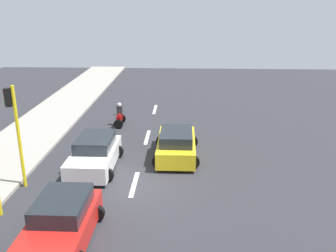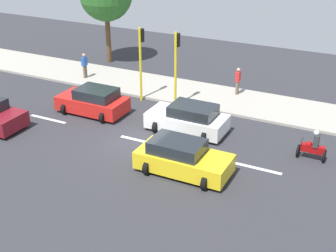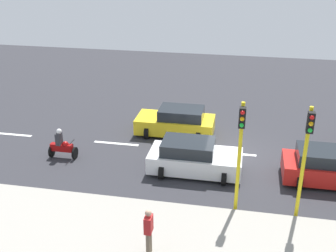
{
  "view_description": "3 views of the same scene",
  "coord_description": "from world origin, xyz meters",
  "views": [
    {
      "loc": [
        -2.13,
        14.77,
        7.71
      ],
      "look_at": [
        -1.37,
        -2.9,
        1.77
      ],
      "focal_mm": 39.93,
      "sensor_mm": 36.0,
      "label": 1
    },
    {
      "loc": [
        -18.14,
        -10.54,
        10.89
      ],
      "look_at": [
        0.43,
        -1.3,
        0.95
      ],
      "focal_mm": 49.64,
      "sensor_mm": 36.0,
      "label": 2
    },
    {
      "loc": [
        18.79,
        0.38,
        9.64
      ],
      "look_at": [
        0.42,
        -3.16,
        1.42
      ],
      "focal_mm": 44.75,
      "sensor_mm": 36.0,
      "label": 3
    }
  ],
  "objects": [
    {
      "name": "ground_plane",
      "position": [
        0.0,
        0.0,
        -0.05
      ],
      "size": [
        40.0,
        60.0,
        0.1
      ],
      "primitive_type": "cube",
      "color": "#2D2D33"
    },
    {
      "name": "traffic_light_midblock",
      "position": [
        4.85,
        0.37,
        2.93
      ],
      "size": [
        0.49,
        0.24,
        4.5
      ],
      "color": "yellow",
      "rests_on": "ground"
    },
    {
      "name": "car_white",
      "position": [
        2.11,
        -1.65,
        0.71
      ],
      "size": [
        2.36,
        4.17,
        1.52
      ],
      "color": "white",
      "rests_on": "ground"
    },
    {
      "name": "lane_stripe_mid",
      "position": [
        0.0,
        0.0,
        0.01
      ],
      "size": [
        0.2,
        2.4,
        0.01
      ],
      "primitive_type": "cube",
      "color": "white",
      "rests_on": "ground"
    },
    {
      "name": "motorcycle",
      "position": [
        1.98,
        -8.09,
        0.64
      ],
      "size": [
        0.6,
        1.3,
        1.53
      ],
      "color": "black",
      "rests_on": "ground"
    },
    {
      "name": "lane_stripe_far_north",
      "position": [
        0.0,
        -12.0,
        0.01
      ],
      "size": [
        0.2,
        2.4,
        0.01
      ],
      "primitive_type": "cube",
      "color": "white",
      "rests_on": "ground"
    },
    {
      "name": "car_red",
      "position": [
        1.87,
        4.19,
        0.71
      ],
      "size": [
        2.35,
        3.96,
        1.52
      ],
      "color": "red",
      "rests_on": "ground"
    },
    {
      "name": "lane_stripe_north",
      "position": [
        0.0,
        -6.0,
        0.01
      ],
      "size": [
        0.2,
        2.4,
        0.01
      ],
      "primitive_type": "cube",
      "color": "white",
      "rests_on": "ground"
    },
    {
      "name": "car_yellow_cab",
      "position": [
        -1.79,
        -3.11,
        0.71
      ],
      "size": [
        2.32,
        4.19,
        1.52
      ],
      "color": "yellow",
      "rests_on": "ground"
    }
  ]
}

